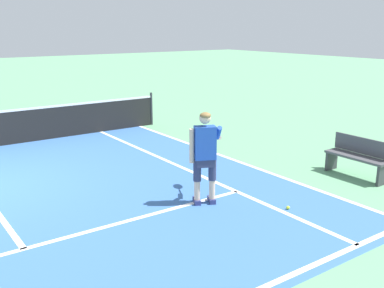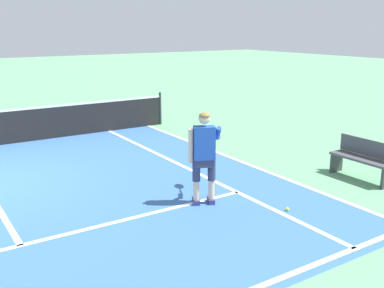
{
  "view_description": "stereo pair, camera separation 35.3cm",
  "coord_description": "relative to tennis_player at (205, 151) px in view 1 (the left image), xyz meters",
  "views": [
    {
      "loc": [
        -1.47,
        -9.51,
        3.17
      ],
      "look_at": [
        3.23,
        -2.9,
        1.05
      ],
      "focal_mm": 42.26,
      "sensor_mm": 36.0,
      "label": 1
    },
    {
      "loc": [
        -1.18,
        -9.71,
        3.17
      ],
      "look_at": [
        3.23,
        -2.9,
        1.05
      ],
      "focal_mm": 42.26,
      "sensor_mm": 36.0,
      "label": 2
    }
  ],
  "objects": [
    {
      "name": "tennis_ball_near_feet",
      "position": [
        1.03,
        -1.11,
        -0.96
      ],
      "size": [
        0.07,
        0.07,
        0.07
      ],
      "primitive_type": "sphere",
      "color": "#CCE02D",
      "rests_on": "ground"
    },
    {
      "name": "line_singles_right",
      "position": [
        0.87,
        1.92,
        -0.99
      ],
      "size": [
        0.1,
        9.17,
        0.01
      ],
      "primitive_type": "cube",
      "color": "white",
      "rests_on": "ground"
    },
    {
      "name": "tennis_player",
      "position": [
        0.0,
        0.0,
        0.0
      ],
      "size": [
        0.99,
        0.96,
        1.71
      ],
      "color": "navy",
      "rests_on": "ground"
    },
    {
      "name": "line_doubles_right",
      "position": [
        2.24,
        1.92,
        -0.99
      ],
      "size": [
        0.1,
        9.17,
        0.01
      ],
      "primitive_type": "cube",
      "color": "white",
      "rests_on": "ground"
    },
    {
      "name": "line_service",
      "position": [
        -3.25,
        0.1,
        -0.99
      ],
      "size": [
        8.23,
        0.1,
        0.01
      ],
      "primitive_type": "cube",
      "color": "white",
      "rests_on": "ground"
    },
    {
      "name": "courtside_bench",
      "position": [
        3.61,
        -0.7,
        -0.54
      ],
      "size": [
        0.4,
        1.4,
        0.85
      ],
      "color": "#47474C",
      "rests_on": "ground"
    }
  ]
}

